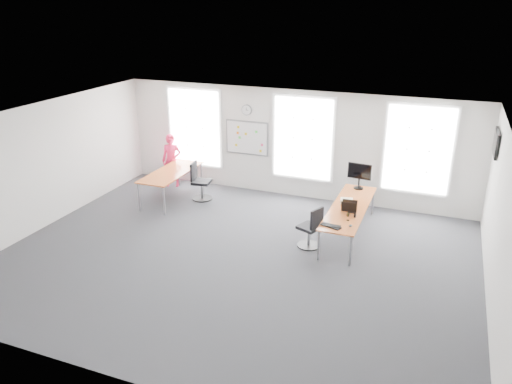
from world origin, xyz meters
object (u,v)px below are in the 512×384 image
at_px(person, 172,161).
at_px(headphones, 351,215).
at_px(desk_right, 349,209).
at_px(chair_left, 200,183).
at_px(keyboard, 331,226).
at_px(chair_right, 311,230).
at_px(desk_left, 171,174).
at_px(monitor, 359,174).

height_order(person, headphones, person).
distance_m(desk_right, chair_left, 4.40).
relative_size(desk_right, headphones, 15.29).
distance_m(person, headphones, 6.05).
bearing_deg(keyboard, chair_right, 167.51).
bearing_deg(desk_left, monitor, 8.54).
distance_m(desk_right, chair_right, 1.14).
relative_size(desk_left, person, 1.40).
bearing_deg(monitor, headphones, -79.33).
distance_m(desk_left, person, 1.06).
bearing_deg(person, monitor, -20.51).
xyz_separation_m(desk_left, chair_right, (4.38, -1.40, -0.31)).
height_order(chair_left, headphones, chair_left).
xyz_separation_m(person, headphones, (5.71, -1.99, -0.00)).
xyz_separation_m(chair_right, chair_left, (-3.67, 1.68, 0.04)).
distance_m(desk_right, person, 5.74).
distance_m(chair_right, monitor, 2.35).
height_order(chair_left, keyboard, chair_left).
distance_m(desk_right, monitor, 1.33).
distance_m(desk_left, keyboard, 5.18).
bearing_deg(monitor, keyboard, -87.82).
distance_m(person, monitor, 5.55).
height_order(person, monitor, person).
bearing_deg(monitor, chair_left, -168.71).
xyz_separation_m(chair_right, person, (-4.90, 2.32, 0.36)).
relative_size(chair_right, keyboard, 2.18).
height_order(chair_right, headphones, chair_right).
bearing_deg(person, keyboard, -44.70).
height_order(keyboard, headphones, headphones).
height_order(chair_right, chair_left, chair_left).
distance_m(chair_left, headphones, 4.68).
xyz_separation_m(desk_left, person, (-0.52, 0.92, 0.05)).
bearing_deg(desk_left, desk_right, -5.63).
relative_size(desk_right, desk_left, 1.36).
relative_size(desk_left, headphones, 11.25).
relative_size(chair_left, keyboard, 2.36).
xyz_separation_m(desk_left, chair_left, (0.72, 0.28, -0.28)).
relative_size(chair_left, person, 0.67).
bearing_deg(keyboard, headphones, 84.30).
bearing_deg(chair_left, monitor, -92.62).
distance_m(chair_right, headphones, 0.94).
distance_m(chair_left, monitor, 4.37).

